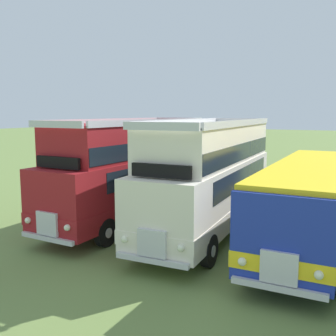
% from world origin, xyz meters
% --- Properties ---
extents(bus_first_in_row, '(2.91, 10.27, 4.52)m').
position_xyz_m(bus_first_in_row, '(-11.28, 0.34, 2.36)').
color(bus_first_in_row, maroon).
rests_on(bus_first_in_row, ground).
extents(bus_second_in_row, '(2.83, 10.23, 4.52)m').
position_xyz_m(bus_second_in_row, '(-7.53, 0.17, 2.36)').
color(bus_second_in_row, silver).
rests_on(bus_second_in_row, ground).
extents(bus_third_in_row, '(2.67, 10.92, 2.99)m').
position_xyz_m(bus_third_in_row, '(-3.76, 0.28, 1.76)').
color(bus_third_in_row, '#1E339E').
rests_on(bus_third_in_row, ground).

